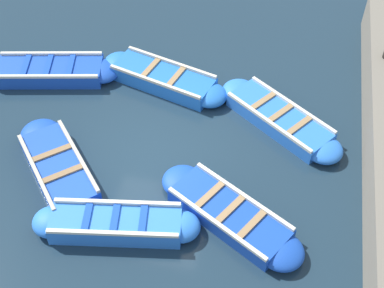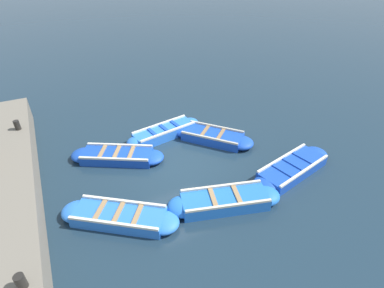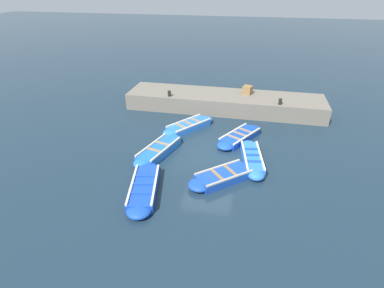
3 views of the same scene
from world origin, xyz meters
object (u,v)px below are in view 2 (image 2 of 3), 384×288
(boat_outer_left, at_px, (225,201))
(boat_drifting, at_px, (292,169))
(bollard_north, at_px, (17,125))
(boat_broadside, at_px, (213,136))
(boat_tucked, at_px, (164,132))
(boat_inner_gap, at_px, (117,156))
(bollard_mid_north, at_px, (21,282))
(boat_bow_out, at_px, (119,217))

(boat_outer_left, relative_size, boat_drifting, 0.96)
(boat_outer_left, distance_m, boat_drifting, 2.95)
(bollard_north, bearing_deg, boat_drifting, 146.20)
(boat_broadside, relative_size, bollard_north, 8.93)
(boat_drifting, relative_size, boat_tucked, 1.10)
(boat_drifting, bearing_deg, boat_inner_gap, -33.39)
(boat_outer_left, relative_size, boat_inner_gap, 1.05)
(bollard_mid_north, bearing_deg, bollard_north, -90.00)
(boat_drifting, height_order, boat_inner_gap, boat_drifting)
(boat_tucked, height_order, bollard_north, bollard_north)
(boat_bow_out, relative_size, boat_broadside, 1.07)
(boat_broadside, distance_m, boat_tucked, 1.99)
(bollard_mid_north, bearing_deg, boat_broadside, -147.84)
(boat_broadside, bearing_deg, bollard_north, -20.02)
(boat_bow_out, bearing_deg, boat_outer_left, 164.82)
(boat_broadside, height_order, bollard_north, bollard_north)
(boat_outer_left, bearing_deg, boat_tucked, -88.09)
(bollard_mid_north, bearing_deg, boat_tucked, -133.68)
(boat_tucked, relative_size, boat_inner_gap, 1.00)
(boat_outer_left, distance_m, boat_inner_gap, 4.40)
(boat_drifting, height_order, boat_tucked, boat_tucked)
(bollard_north, bearing_deg, boat_tucked, 165.27)
(boat_bow_out, relative_size, boat_drifting, 0.89)
(boat_bow_out, xyz_separation_m, boat_inner_gap, (-0.71, -2.93, -0.01))
(boat_bow_out, height_order, bollard_mid_north, bollard_mid_north)
(boat_bow_out, relative_size, boat_inner_gap, 0.97)
(boat_bow_out, bearing_deg, boat_broadside, -150.77)
(boat_bow_out, distance_m, boat_inner_gap, 3.02)
(bollard_mid_north, bearing_deg, boat_drifting, -171.47)
(boat_broadside, bearing_deg, bollard_mid_north, 32.16)
(boat_bow_out, bearing_deg, boat_drifting, 175.05)
(boat_outer_left, xyz_separation_m, boat_tucked, (0.15, -4.46, 0.01))
(bollard_north, height_order, bollard_mid_north, same)
(boat_drifting, bearing_deg, bollard_mid_north, 8.53)
(boat_drifting, bearing_deg, boat_bow_out, -4.95)
(boat_tucked, bearing_deg, bollard_north, -14.73)
(boat_outer_left, distance_m, bollard_north, 7.93)
(boat_drifting, xyz_separation_m, bollard_mid_north, (8.23, 1.23, 1.00))
(bollard_north, xyz_separation_m, bollard_mid_north, (0.00, 6.75, 0.00))
(bollard_north, distance_m, bollard_mid_north, 6.75)
(boat_tucked, height_order, bollard_mid_north, bollard_mid_north)
(boat_outer_left, distance_m, boat_tucked, 4.46)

